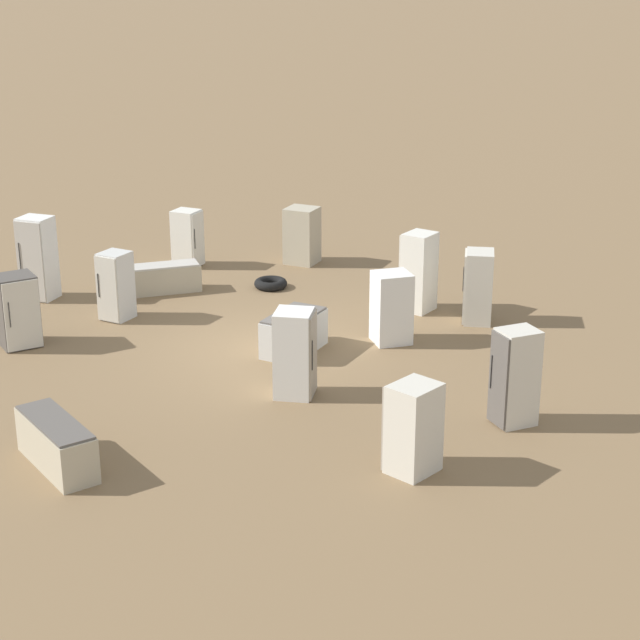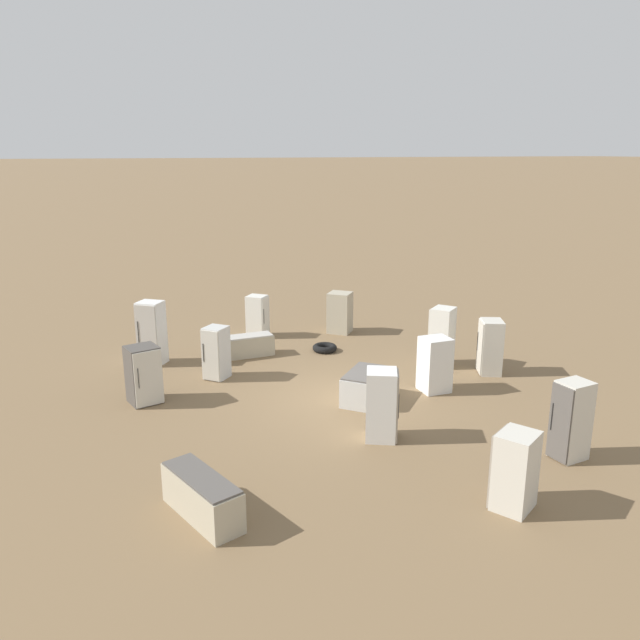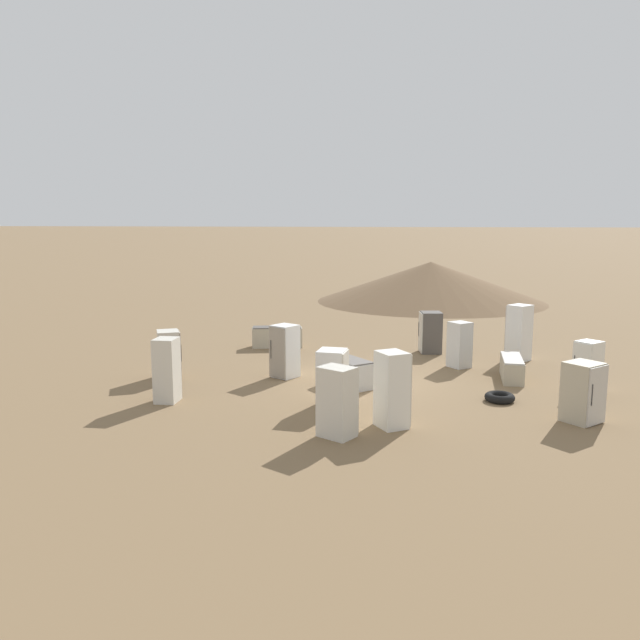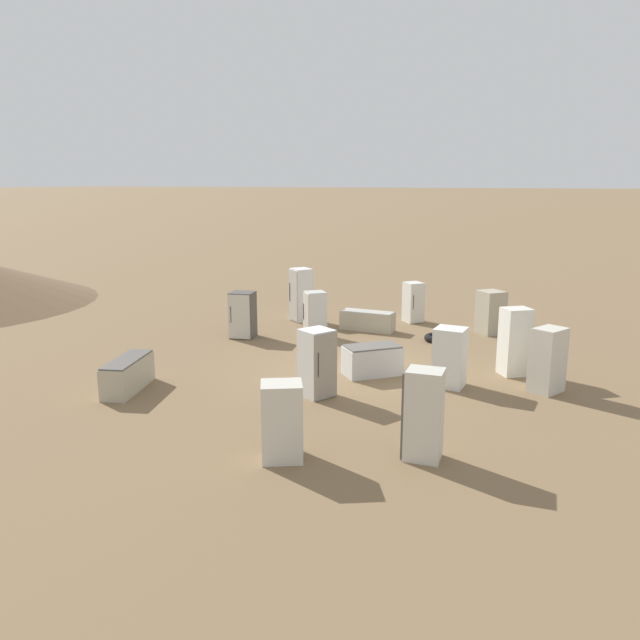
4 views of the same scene
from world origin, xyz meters
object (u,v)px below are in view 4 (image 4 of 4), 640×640
at_px(discarded_fridge_0, 515,341).
at_px(scrap_tire, 437,338).
at_px(discarded_fridge_11, 301,295).
at_px(discarded_fridge_3, 367,321).
at_px(discarded_fridge_12, 548,360).
at_px(discarded_fridge_7, 243,315).
at_px(discarded_fridge_13, 450,357).
at_px(discarded_fridge_1, 315,314).
at_px(discarded_fridge_4, 317,363).
at_px(discarded_fridge_5, 413,302).
at_px(discarded_fridge_9, 282,421).
at_px(discarded_fridge_10, 128,374).
at_px(discarded_fridge_8, 372,360).
at_px(discarded_fridge_6, 423,415).
at_px(discarded_fridge_2, 491,312).

xyz_separation_m(discarded_fridge_0, scrap_tire, (2.53, 2.73, -0.78)).
distance_m(discarded_fridge_11, scrap_tire, 5.41).
bearing_deg(discarded_fridge_3, discarded_fridge_0, 59.40).
bearing_deg(discarded_fridge_12, discarded_fridge_7, 106.80).
height_order(discarded_fridge_13, scrap_tire, discarded_fridge_13).
relative_size(discarded_fridge_1, discarded_fridge_7, 1.01).
xyz_separation_m(discarded_fridge_4, discarded_fridge_7, (4.10, 4.67, -0.06)).
xyz_separation_m(discarded_fridge_3, discarded_fridge_7, (-2.64, 3.32, 0.41)).
distance_m(discarded_fridge_5, scrap_tire, 2.91).
xyz_separation_m(discarded_fridge_1, discarded_fridge_4, (-5.16, -2.57, 0.06)).
bearing_deg(discarded_fridge_1, discarded_fridge_7, 72.51).
distance_m(discarded_fridge_0, discarded_fridge_12, 1.44).
bearing_deg(discarded_fridge_5, scrap_tire, 74.18).
xyz_separation_m(discarded_fridge_0, discarded_fridge_7, (0.34, 8.59, -0.14)).
bearing_deg(discarded_fridge_9, discarded_fridge_0, 37.10).
xyz_separation_m(discarded_fridge_9, discarded_fridge_13, (5.45, -1.72, 0.01)).
distance_m(discarded_fridge_9, discarded_fridge_13, 5.71).
relative_size(discarded_fridge_10, discarded_fridge_13, 1.33).
relative_size(discarded_fridge_3, discarded_fridge_8, 1.16).
bearing_deg(discarded_fridge_12, discarded_fridge_13, 130.40).
xyz_separation_m(discarded_fridge_0, discarded_fridge_6, (-6.02, 0.70, -0.04)).
bearing_deg(scrap_tire, discarded_fridge_10, 144.98).
relative_size(discarded_fridge_6, discarded_fridge_13, 1.15).
distance_m(discarded_fridge_0, discarded_fridge_10, 9.86).
height_order(discarded_fridge_0, discarded_fridge_5, discarded_fridge_0).
height_order(discarded_fridge_1, discarded_fridge_12, discarded_fridge_12).
bearing_deg(discarded_fridge_7, discarded_fridge_8, 145.77).
relative_size(discarded_fridge_7, discarded_fridge_13, 1.01).
bearing_deg(discarded_fridge_13, discarded_fridge_5, 115.05).
height_order(discarded_fridge_3, scrap_tire, discarded_fridge_3).
xyz_separation_m(discarded_fridge_5, discarded_fridge_10, (-10.29, 4.00, -0.33)).
bearing_deg(discarded_fridge_1, discarded_fridge_12, -152.94).
relative_size(discarded_fridge_12, scrap_tire, 2.00).
xyz_separation_m(discarded_fridge_1, discarded_fridge_2, (2.94, -5.08, -0.03)).
xyz_separation_m(discarded_fridge_3, scrap_tire, (-0.45, -2.54, -0.23)).
height_order(discarded_fridge_0, discarded_fridge_4, discarded_fridge_0).
height_order(discarded_fridge_1, discarded_fridge_9, discarded_fridge_1).
relative_size(discarded_fridge_0, discarded_fridge_2, 1.23).
relative_size(discarded_fridge_3, discarded_fridge_5, 1.28).
relative_size(discarded_fridge_0, discarded_fridge_9, 1.22).
relative_size(discarded_fridge_2, discarded_fridge_11, 0.75).
height_order(discarded_fridge_1, discarded_fridge_13, discarded_fridge_1).
height_order(discarded_fridge_2, discarded_fridge_3, discarded_fridge_2).
relative_size(discarded_fridge_7, discarded_fridge_12, 0.94).
bearing_deg(discarded_fridge_3, discarded_fridge_4, 10.28).
xyz_separation_m(discarded_fridge_5, discarded_fridge_11, (-1.58, 3.75, 0.24)).
bearing_deg(discarded_fridge_13, discarded_fridge_4, -141.09).
bearing_deg(discarded_fridge_11, discarded_fridge_3, -150.97).
xyz_separation_m(discarded_fridge_7, discarded_fridge_10, (-5.70, -0.33, -0.35)).
height_order(discarded_fridge_5, discarded_fridge_10, discarded_fridge_5).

